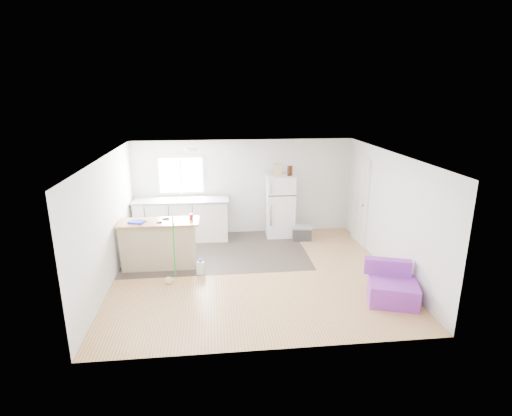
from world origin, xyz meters
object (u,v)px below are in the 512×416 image
at_px(kitchen_cabinets, 182,219).
at_px(red_cup, 191,217).
at_px(cardboard_box, 278,170).
at_px(bottle_left, 289,171).
at_px(peninsula, 159,244).
at_px(cooler, 302,232).
at_px(bottle_right, 291,171).
at_px(refrigerator, 280,206).
at_px(purple_seat, 392,287).
at_px(cleaner_jug, 201,268).
at_px(blue_tray, 137,222).
at_px(mop, 170,272).

relative_size(kitchen_cabinets, red_cup, 19.36).
height_order(red_cup, cardboard_box, cardboard_box).
bearing_deg(cardboard_box, bottle_left, -8.50).
distance_m(peninsula, cooler, 3.52).
height_order(cooler, bottle_right, bottle_right).
bearing_deg(refrigerator, purple_seat, -66.27).
height_order(peninsula, bottle_right, bottle_right).
bearing_deg(cooler, bottle_left, 139.41).
bearing_deg(bottle_right, cardboard_box, 175.99).
bearing_deg(kitchen_cabinets, cleaner_jug, -74.93).
bearing_deg(red_cup, blue_tray, -174.40).
height_order(red_cup, bottle_left, bottle_left).
distance_m(refrigerator, purple_seat, 3.79).
xyz_separation_m(cooler, blue_tray, (-3.69, -1.26, 0.83)).
bearing_deg(mop, kitchen_cabinets, 78.91).
height_order(refrigerator, bottle_left, bottle_left).
height_order(cleaner_jug, blue_tray, blue_tray).
distance_m(purple_seat, bottle_right, 3.90).
relative_size(cooler, bottle_left, 2.05).
bearing_deg(purple_seat, cooler, 125.18).
height_order(refrigerator, cooler, refrigerator).
relative_size(red_cup, cardboard_box, 0.40).
height_order(cleaner_jug, cardboard_box, cardboard_box).
height_order(cooler, bottle_left, bottle_left).
bearing_deg(purple_seat, bottle_right, 127.25).
distance_m(blue_tray, bottle_left, 3.81).
bearing_deg(cardboard_box, cleaner_jug, -132.36).
xyz_separation_m(cooler, bottle_left, (-0.30, 0.32, 1.49)).
distance_m(refrigerator, blue_tray, 3.61).
bearing_deg(cooler, kitchen_cabinets, 179.42).
bearing_deg(peninsula, mop, -70.27).
xyz_separation_m(cooler, red_cup, (-2.62, -1.16, 0.87)).
bearing_deg(cleaner_jug, bottle_right, 55.96).
height_order(mop, bottle_left, bottle_left).
bearing_deg(kitchen_cabinets, mop, -90.09).
height_order(purple_seat, red_cup, red_cup).
bearing_deg(red_cup, cooler, 23.89).
xyz_separation_m(cleaner_jug, blue_tray, (-1.25, 0.43, 0.87)).
xyz_separation_m(cooler, cardboard_box, (-0.57, 0.36, 1.52)).
bearing_deg(bottle_right, kitchen_cabinets, 179.29).
bearing_deg(refrigerator, cardboard_box, -159.69).
distance_m(red_cup, bottle_right, 2.88).
xyz_separation_m(purple_seat, blue_tray, (-4.61, 1.83, 0.77)).
bearing_deg(peninsula, kitchen_cabinets, 77.46).
relative_size(purple_seat, bottle_left, 4.04).
relative_size(kitchen_cabinets, mop, 1.70).
bearing_deg(cleaner_jug, blue_tray, 174.12).
distance_m(kitchen_cabinets, purple_seat, 5.19).
relative_size(refrigerator, bottle_right, 6.21).
xyz_separation_m(cooler, cleaner_jug, (-2.45, -1.70, -0.05)).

